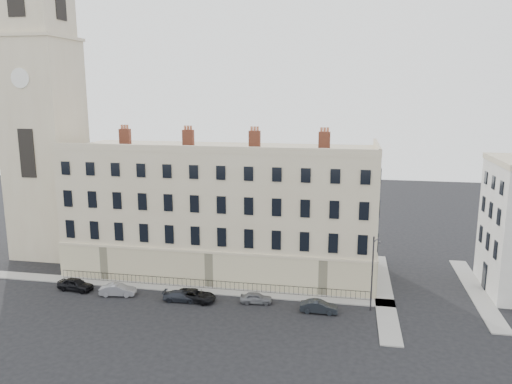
% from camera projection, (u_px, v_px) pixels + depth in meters
% --- Properties ---
extents(ground, '(160.00, 160.00, 0.00)m').
position_uv_depth(ground, '(252.00, 315.00, 48.85)').
color(ground, black).
rests_on(ground, ground).
extents(terrace, '(36.22, 12.22, 17.00)m').
position_uv_depth(terrace, '(222.00, 210.00, 59.94)').
color(terrace, '#C7B594').
rests_on(terrace, ground).
extents(church_tower, '(8.00, 8.13, 44.00)m').
position_uv_depth(church_tower, '(43.00, 113.00, 63.98)').
color(church_tower, '#C7B594').
rests_on(church_tower, ground).
extents(pavement_terrace, '(48.00, 2.00, 0.12)m').
position_uv_depth(pavement_terrace, '(172.00, 287.00, 55.44)').
color(pavement_terrace, gray).
rests_on(pavement_terrace, ground).
extents(pavement_east_return, '(2.00, 24.00, 0.12)m').
position_uv_depth(pavement_east_return, '(383.00, 292.00, 54.21)').
color(pavement_east_return, gray).
rests_on(pavement_east_return, ground).
extents(pavement_adjacent, '(2.00, 20.00, 0.12)m').
position_uv_depth(pavement_adjacent, '(476.00, 291.00, 54.34)').
color(pavement_adjacent, gray).
rests_on(pavement_adjacent, ground).
extents(railings, '(35.00, 0.04, 0.96)m').
position_uv_depth(railings, '(208.00, 284.00, 55.01)').
color(railings, black).
rests_on(railings, ground).
extents(car_a, '(4.18, 2.10, 1.37)m').
position_uv_depth(car_a, '(76.00, 284.00, 54.69)').
color(car_a, black).
rests_on(car_a, ground).
extents(car_b, '(3.95, 1.86, 1.25)m').
position_uv_depth(car_b, '(118.00, 290.00, 53.32)').
color(car_b, gray).
rests_on(car_b, ground).
extents(car_c, '(3.79, 1.69, 1.08)m').
position_uv_depth(car_c, '(181.00, 296.00, 51.90)').
color(car_c, '#22252D').
rests_on(car_c, ground).
extents(car_d, '(4.60, 2.65, 1.21)m').
position_uv_depth(car_d, '(195.00, 295.00, 51.92)').
color(car_d, black).
rests_on(car_d, ground).
extents(car_e, '(3.44, 1.68, 1.13)m').
position_uv_depth(car_e, '(256.00, 298.00, 51.40)').
color(car_e, slate).
rests_on(car_e, ground).
extents(car_f, '(3.71, 1.30, 1.22)m').
position_uv_depth(car_f, '(319.00, 307.00, 49.21)').
color(car_f, black).
rests_on(car_f, ground).
extents(streetlamp, '(0.70, 1.59, 7.67)m').
position_uv_depth(streetlamp, '(373.00, 270.00, 48.85)').
color(streetlamp, '#343338').
rests_on(streetlamp, ground).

